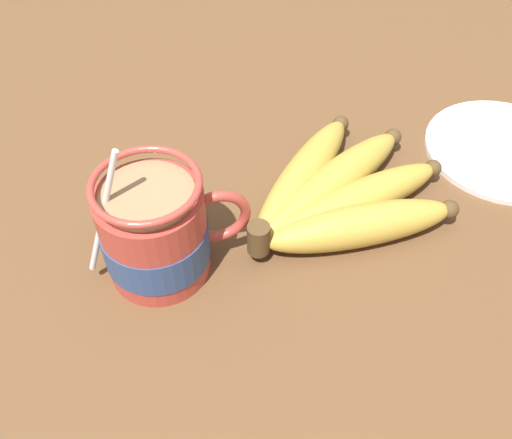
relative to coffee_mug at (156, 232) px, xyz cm
name	(u,v)px	position (x,y,z in cm)	size (l,w,h in cm)	color
table	(264,289)	(8.40, -3.25, -6.44)	(115.20, 115.20, 3.86)	brown
coffee_mug	(156,232)	(0.00, 0.00, 0.00)	(14.10, 8.96, 13.76)	#B23D33
banana_bunch	(337,196)	(17.02, 2.71, -2.58)	(21.37, 17.55, 4.22)	#4C381E
small_plate	(503,149)	(37.15, 6.49, -4.21)	(16.38, 16.38, 0.60)	white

